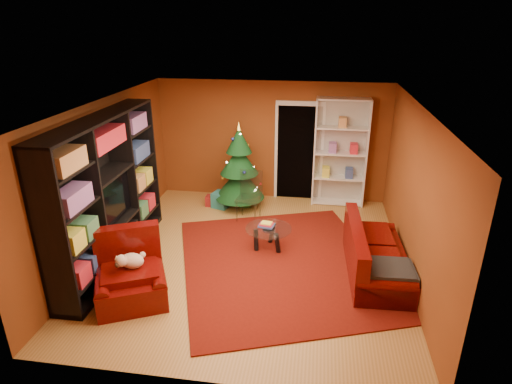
# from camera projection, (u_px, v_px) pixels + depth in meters

# --- Properties ---
(floor) EXTENTS (5.00, 5.50, 0.05)m
(floor) POSITION_uv_depth(u_px,v_px,m) (253.00, 259.00, 7.34)
(floor) COLOR #A27235
(floor) RESTS_ON ground
(ceiling) EXTENTS (5.00, 5.50, 0.05)m
(ceiling) POSITION_uv_depth(u_px,v_px,m) (252.00, 104.00, 6.33)
(ceiling) COLOR silver
(ceiling) RESTS_ON wall_back
(wall_back) EXTENTS (5.00, 0.05, 2.60)m
(wall_back) POSITION_uv_depth(u_px,v_px,m) (272.00, 141.00, 9.37)
(wall_back) COLOR brown
(wall_back) RESTS_ON ground
(wall_left) EXTENTS (0.05, 5.50, 2.60)m
(wall_left) POSITION_uv_depth(u_px,v_px,m) (104.00, 179.00, 7.18)
(wall_left) COLOR brown
(wall_left) RESTS_ON ground
(wall_right) EXTENTS (0.05, 5.50, 2.60)m
(wall_right) POSITION_uv_depth(u_px,v_px,m) (416.00, 196.00, 6.49)
(wall_right) COLOR brown
(wall_right) RESTS_ON ground
(doorway) EXTENTS (1.06, 0.60, 2.16)m
(doorway) POSITION_uv_depth(u_px,v_px,m) (299.00, 154.00, 9.35)
(doorway) COLOR black
(doorway) RESTS_ON floor
(rug) EXTENTS (4.20, 4.53, 0.02)m
(rug) POSITION_uv_depth(u_px,v_px,m) (281.00, 264.00, 7.11)
(rug) COLOR #63120A
(rug) RESTS_ON floor
(media_unit) EXTENTS (0.53, 3.19, 2.44)m
(media_unit) POSITION_uv_depth(u_px,v_px,m) (107.00, 193.00, 6.81)
(media_unit) COLOR black
(media_unit) RESTS_ON floor
(christmas_tree) EXTENTS (1.14, 1.14, 1.88)m
(christmas_tree) POSITION_uv_depth(u_px,v_px,m) (239.00, 167.00, 8.96)
(christmas_tree) COLOR #0C3716
(christmas_tree) RESTS_ON floor
(gift_box_teal) EXTENTS (0.42, 0.42, 0.33)m
(gift_box_teal) POSITION_uv_depth(u_px,v_px,m) (221.00, 200.00, 9.22)
(gift_box_teal) COLOR #20797F
(gift_box_teal) RESTS_ON floor
(gift_box_green) EXTENTS (0.29, 0.29, 0.23)m
(gift_box_green) POSITION_uv_depth(u_px,v_px,m) (245.00, 201.00, 9.28)
(gift_box_green) COLOR #25632F
(gift_box_green) RESTS_ON floor
(gift_box_red) EXTENTS (0.23, 0.23, 0.22)m
(gift_box_red) POSITION_uv_depth(u_px,v_px,m) (211.00, 201.00, 9.32)
(gift_box_red) COLOR maroon
(gift_box_red) RESTS_ON floor
(white_bookshelf) EXTENTS (1.10, 0.39, 2.37)m
(white_bookshelf) POSITION_uv_depth(u_px,v_px,m) (340.00, 153.00, 9.04)
(white_bookshelf) COLOR white
(white_bookshelf) RESTS_ON floor
(armchair) EXTENTS (1.39, 1.39, 0.81)m
(armchair) POSITION_uv_depth(u_px,v_px,m) (130.00, 275.00, 6.09)
(armchair) COLOR #460604
(armchair) RESTS_ON rug
(dog) EXTENTS (0.49, 0.44, 0.27)m
(dog) POSITION_uv_depth(u_px,v_px,m) (132.00, 261.00, 6.07)
(dog) COLOR beige
(dog) RESTS_ON armchair
(sofa) EXTENTS (0.94, 1.96, 0.83)m
(sofa) POSITION_uv_depth(u_px,v_px,m) (377.00, 251.00, 6.71)
(sofa) COLOR #460604
(sofa) RESTS_ON rug
(coffee_table) EXTENTS (0.94, 0.94, 0.51)m
(coffee_table) POSITION_uv_depth(u_px,v_px,m) (268.00, 238.00, 7.52)
(coffee_table) COLOR gray
(coffee_table) RESTS_ON rug
(acrylic_chair) EXTENTS (0.52, 0.56, 0.90)m
(acrylic_chair) POSITION_uv_depth(u_px,v_px,m) (248.00, 199.00, 8.52)
(acrylic_chair) COLOR #66605B
(acrylic_chair) RESTS_ON rug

